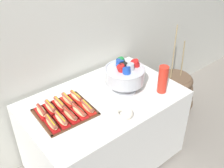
{
  "coord_description": "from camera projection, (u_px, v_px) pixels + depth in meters",
  "views": [
    {
      "loc": [
        -1.05,
        -1.39,
        2.05
      ],
      "look_at": [
        0.1,
        0.01,
        0.84
      ],
      "focal_mm": 42.88,
      "sensor_mm": 36.0,
      "label": 1
    }
  ],
  "objects": [
    {
      "name": "hot_dog_5",
      "position": [
        41.0,
        111.0,
        1.98
      ],
      "size": [
        0.08,
        0.17,
        0.06
      ],
      "color": "red",
      "rests_on": "serving_tray"
    },
    {
      "name": "punch_bowl",
      "position": [
        125.0,
        74.0,
        2.19
      ],
      "size": [
        0.33,
        0.33,
        0.27
      ],
      "color": "silver",
      "rests_on": "buffet_table"
    },
    {
      "name": "hot_dog_3",
      "position": [
        79.0,
        111.0,
        1.99
      ],
      "size": [
        0.07,
        0.18,
        0.06
      ],
      "color": "red",
      "rests_on": "serving_tray"
    },
    {
      "name": "back_wall",
      "position": [
        65.0,
        16.0,
        2.19
      ],
      "size": [
        6.0,
        0.1,
        2.6
      ],
      "primitive_type": "cube",
      "color": "beige",
      "rests_on": "ground_plane"
    },
    {
      "name": "hot_dog_6",
      "position": [
        51.0,
        107.0,
        2.02
      ],
      "size": [
        0.07,
        0.17,
        0.06
      ],
      "color": "#B21414",
      "rests_on": "serving_tray"
    },
    {
      "name": "floor_vase",
      "position": [
        173.0,
        95.0,
        3.09
      ],
      "size": [
        0.47,
        0.47,
        1.06
      ],
      "color": "brown",
      "rests_on": "ground_plane"
    },
    {
      "name": "hot_dog_9",
      "position": [
        76.0,
        97.0,
        2.13
      ],
      "size": [
        0.06,
        0.16,
        0.06
      ],
      "color": "red",
      "rests_on": "serving_tray"
    },
    {
      "name": "hot_dog_0",
      "position": [
        51.0,
        123.0,
        1.87
      ],
      "size": [
        0.07,
        0.18,
        0.06
      ],
      "color": "#B21414",
      "rests_on": "serving_tray"
    },
    {
      "name": "donut",
      "position": [
        124.0,
        113.0,
        1.99
      ],
      "size": [
        0.14,
        0.14,
        0.04
      ],
      "color": "silver",
      "rests_on": "buffet_table"
    },
    {
      "name": "cup_stack",
      "position": [
        163.0,
        79.0,
        2.19
      ],
      "size": [
        0.08,
        0.08,
        0.24
      ],
      "color": "red",
      "rests_on": "buffet_table"
    },
    {
      "name": "buffet_table",
      "position": [
        104.0,
        130.0,
        2.37
      ],
      "size": [
        1.3,
        0.81,
        0.74
      ],
      "color": "white",
      "rests_on": "ground_plane"
    },
    {
      "name": "hot_dog_2",
      "position": [
        70.0,
        115.0,
        1.95
      ],
      "size": [
        0.06,
        0.18,
        0.06
      ],
      "color": "#B21414",
      "rests_on": "serving_tray"
    },
    {
      "name": "hot_dog_1",
      "position": [
        61.0,
        119.0,
        1.91
      ],
      "size": [
        0.08,
        0.19,
        0.06
      ],
      "color": "#B21414",
      "rests_on": "serving_tray"
    },
    {
      "name": "serving_tray",
      "position": [
        65.0,
        112.0,
        2.02
      ],
      "size": [
        0.42,
        0.38,
        0.01
      ],
      "color": "#56331E",
      "rests_on": "buffet_table"
    },
    {
      "name": "hot_dog_7",
      "position": [
        60.0,
        104.0,
        2.06
      ],
      "size": [
        0.07,
        0.18,
        0.06
      ],
      "color": "#B21414",
      "rests_on": "serving_tray"
    },
    {
      "name": "ground_plane",
      "position": [
        105.0,
        160.0,
        2.59
      ],
      "size": [
        10.0,
        10.0,
        0.0
      ],
      "primitive_type": "plane",
      "color": "gray"
    },
    {
      "name": "hot_dog_4",
      "position": [
        88.0,
        107.0,
        2.02
      ],
      "size": [
        0.08,
        0.17,
        0.06
      ],
      "color": "red",
      "rests_on": "serving_tray"
    },
    {
      "name": "hot_dog_8",
      "position": [
        68.0,
        100.0,
        2.1
      ],
      "size": [
        0.07,
        0.17,
        0.06
      ],
      "color": "red",
      "rests_on": "serving_tray"
    }
  ]
}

